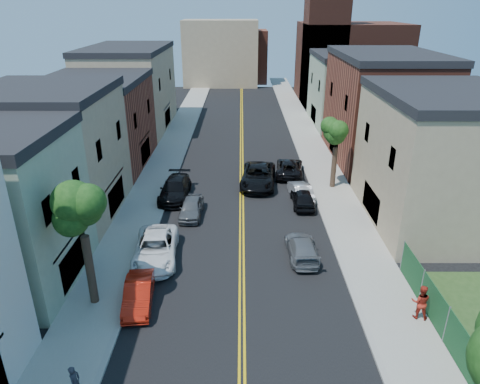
{
  "coord_description": "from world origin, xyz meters",
  "views": [
    {
      "loc": [
        -0.04,
        -5.11,
        14.85
      ],
      "look_at": [
        -0.13,
        24.45,
        2.0
      ],
      "focal_mm": 32.62,
      "sensor_mm": 36.0,
      "label": 1
    }
  ],
  "objects_px": {
    "black_car_left": "(175,189)",
    "grey_car_right": "(302,248)",
    "silver_car_right": "(301,191)",
    "pedestrian_right": "(420,302)",
    "black_suv_lane": "(258,176)",
    "pedestrian_left": "(75,382)",
    "white_pickup": "(156,248)",
    "dark_car_right_far": "(289,168)",
    "red_sedan": "(139,294)",
    "black_car_right": "(303,198)",
    "grey_car_left": "(191,208)"
  },
  "relations": [
    {
      "from": "grey_car_left",
      "to": "grey_car_right",
      "type": "relative_size",
      "value": 0.9
    },
    {
      "from": "white_pickup",
      "to": "dark_car_right_far",
      "type": "height_order",
      "value": "white_pickup"
    },
    {
      "from": "black_car_left",
      "to": "black_suv_lane",
      "type": "height_order",
      "value": "black_suv_lane"
    },
    {
      "from": "red_sedan",
      "to": "black_car_left",
      "type": "height_order",
      "value": "black_car_left"
    },
    {
      "from": "red_sedan",
      "to": "dark_car_right_far",
      "type": "distance_m",
      "value": 21.65
    },
    {
      "from": "black_car_left",
      "to": "pedestrian_right",
      "type": "height_order",
      "value": "pedestrian_right"
    },
    {
      "from": "red_sedan",
      "to": "grey_car_right",
      "type": "distance_m",
      "value": 10.48
    },
    {
      "from": "dark_car_right_far",
      "to": "red_sedan",
      "type": "bearing_deg",
      "value": 69.21
    },
    {
      "from": "silver_car_right",
      "to": "pedestrian_right",
      "type": "bearing_deg",
      "value": 98.45
    },
    {
      "from": "red_sedan",
      "to": "black_car_right",
      "type": "distance_m",
      "value": 16.17
    },
    {
      "from": "black_suv_lane",
      "to": "black_car_right",
      "type": "bearing_deg",
      "value": -45.98
    },
    {
      "from": "grey_car_left",
      "to": "dark_car_right_far",
      "type": "distance_m",
      "value": 11.95
    },
    {
      "from": "grey_car_right",
      "to": "black_car_right",
      "type": "distance_m",
      "value": 7.68
    },
    {
      "from": "grey_car_left",
      "to": "pedestrian_left",
      "type": "xyz_separation_m",
      "value": [
        -2.9,
        -16.7,
        0.23
      ]
    },
    {
      "from": "silver_car_right",
      "to": "pedestrian_left",
      "type": "bearing_deg",
      "value": 53.05
    },
    {
      "from": "pedestrian_left",
      "to": "black_car_left",
      "type": "bearing_deg",
      "value": 4.24
    },
    {
      "from": "black_car_left",
      "to": "dark_car_right_far",
      "type": "bearing_deg",
      "value": 29.78
    },
    {
      "from": "silver_car_right",
      "to": "red_sedan",
      "type": "bearing_deg",
      "value": 46.32
    },
    {
      "from": "black_car_left",
      "to": "silver_car_right",
      "type": "distance_m",
      "value": 10.34
    },
    {
      "from": "red_sedan",
      "to": "grey_car_right",
      "type": "height_order",
      "value": "red_sedan"
    },
    {
      "from": "red_sedan",
      "to": "silver_car_right",
      "type": "xyz_separation_m",
      "value": [
        10.34,
        13.82,
        0.01
      ]
    },
    {
      "from": "red_sedan",
      "to": "black_car_right",
      "type": "height_order",
      "value": "black_car_right"
    },
    {
      "from": "silver_car_right",
      "to": "grey_car_right",
      "type": "bearing_deg",
      "value": 76.53
    },
    {
      "from": "grey_car_left",
      "to": "pedestrian_left",
      "type": "relative_size",
      "value": 2.63
    },
    {
      "from": "black_car_right",
      "to": "dark_car_right_far",
      "type": "relative_size",
      "value": 0.79
    },
    {
      "from": "dark_car_right_far",
      "to": "pedestrian_right",
      "type": "distance_m",
      "value": 20.91
    },
    {
      "from": "white_pickup",
      "to": "grey_car_right",
      "type": "relative_size",
      "value": 1.27
    },
    {
      "from": "pedestrian_right",
      "to": "black_car_right",
      "type": "bearing_deg",
      "value": -56.94
    },
    {
      "from": "red_sedan",
      "to": "pedestrian_right",
      "type": "bearing_deg",
      "value": -10.89
    },
    {
      "from": "black_suv_lane",
      "to": "pedestrian_left",
      "type": "height_order",
      "value": "black_suv_lane"
    },
    {
      "from": "black_car_left",
      "to": "grey_car_right",
      "type": "xyz_separation_m",
      "value": [
        9.3,
        -9.1,
        -0.15
      ]
    },
    {
      "from": "silver_car_right",
      "to": "dark_car_right_far",
      "type": "distance_m",
      "value": 5.41
    },
    {
      "from": "white_pickup",
      "to": "black_car_left",
      "type": "xyz_separation_m",
      "value": [
        -0.11,
        9.47,
        0.01
      ]
    },
    {
      "from": "red_sedan",
      "to": "dark_car_right_far",
      "type": "xyz_separation_m",
      "value": [
        9.96,
        19.22,
        0.06
      ]
    },
    {
      "from": "white_pickup",
      "to": "pedestrian_right",
      "type": "height_order",
      "value": "pedestrian_right"
    },
    {
      "from": "grey_car_left",
      "to": "pedestrian_right",
      "type": "distance_m",
      "value": 17.37
    },
    {
      "from": "grey_car_right",
      "to": "black_suv_lane",
      "type": "relative_size",
      "value": 0.71
    },
    {
      "from": "grey_car_left",
      "to": "pedestrian_right",
      "type": "bearing_deg",
      "value": -40.28
    },
    {
      "from": "white_pickup",
      "to": "black_car_left",
      "type": "height_order",
      "value": "black_car_left"
    },
    {
      "from": "dark_car_right_far",
      "to": "pedestrian_left",
      "type": "bearing_deg",
      "value": 72.82
    },
    {
      "from": "black_car_left",
      "to": "grey_car_right",
      "type": "distance_m",
      "value": 13.01
    },
    {
      "from": "white_pickup",
      "to": "black_suv_lane",
      "type": "distance_m",
      "value": 13.99
    },
    {
      "from": "white_pickup",
      "to": "black_suv_lane",
      "type": "relative_size",
      "value": 0.9
    },
    {
      "from": "red_sedan",
      "to": "black_suv_lane",
      "type": "relative_size",
      "value": 0.64
    },
    {
      "from": "white_pickup",
      "to": "grey_car_right",
      "type": "distance_m",
      "value": 9.2
    },
    {
      "from": "black_car_left",
      "to": "dark_car_right_far",
      "type": "distance_m",
      "value": 11.28
    },
    {
      "from": "red_sedan",
      "to": "grey_car_left",
      "type": "distance_m",
      "value": 10.72
    },
    {
      "from": "black_suv_lane",
      "to": "pedestrian_left",
      "type": "distance_m",
      "value": 24.19
    },
    {
      "from": "dark_car_right_far",
      "to": "black_suv_lane",
      "type": "bearing_deg",
      "value": 46.94
    },
    {
      "from": "black_car_left",
      "to": "grey_car_right",
      "type": "bearing_deg",
      "value": -42.59
    }
  ]
}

